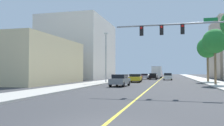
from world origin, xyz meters
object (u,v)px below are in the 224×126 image
at_px(palm_far, 208,48).
at_px(car_black, 153,76).
at_px(car_red, 137,77).
at_px(street_lamp, 106,55).
at_px(car_gray, 120,80).
at_px(car_yellow, 135,78).
at_px(car_white, 168,76).
at_px(traffic_signal_mast, 193,36).
at_px(car_silver, 145,76).
at_px(palm_mid, 215,42).
at_px(delivery_truck, 157,72).

height_order(palm_far, car_black, palm_far).
bearing_deg(car_red, palm_far, -9.24).
bearing_deg(street_lamp, car_gray, -60.50).
height_order(car_yellow, car_black, car_black).
xyz_separation_m(street_lamp, car_yellow, (3.97, 4.28, -3.74)).
bearing_deg(car_black, car_yellow, -96.39).
bearing_deg(car_red, car_white, 48.05).
bearing_deg(traffic_signal_mast, car_gray, 134.96).
height_order(car_silver, car_gray, car_gray).
relative_size(traffic_signal_mast, palm_mid, 1.32).
distance_m(street_lamp, car_yellow, 6.93).
bearing_deg(car_red, palm_mid, -42.14).
bearing_deg(car_red, car_black, 71.43).
relative_size(palm_far, car_gray, 1.86).
height_order(car_gray, car_white, car_gray).
xyz_separation_m(street_lamp, palm_mid, (15.82, -0.55, 1.51)).
bearing_deg(delivery_truck, car_white, -75.56).
relative_size(car_gray, car_white, 0.92).
bearing_deg(street_lamp, traffic_signal_mast, -51.18).
height_order(traffic_signal_mast, car_silver, traffic_signal_mast).
xyz_separation_m(car_white, car_black, (-3.23, 1.59, -0.03)).
distance_m(car_yellow, car_white, 13.49).
relative_size(car_yellow, delivery_truck, 0.58).
bearing_deg(traffic_signal_mast, car_yellow, 112.31).
relative_size(car_yellow, car_white, 0.95).
bearing_deg(palm_far, car_white, 129.23).
xyz_separation_m(street_lamp, car_silver, (3.83, 20.13, -3.78)).
xyz_separation_m(car_silver, car_white, (5.43, -3.44, 0.08)).
distance_m(car_silver, car_gray, 26.64).
height_order(street_lamp, car_red, street_lamp).
distance_m(car_silver, car_white, 6.43).
bearing_deg(delivery_truck, street_lamp, -100.84).
distance_m(traffic_signal_mast, car_black, 33.53).
xyz_separation_m(palm_mid, car_gray, (-12.14, -5.96, -5.21)).
height_order(street_lamp, palm_mid, street_lamp).
xyz_separation_m(palm_far, car_silver, (-12.33, 11.90, -5.27)).
distance_m(palm_mid, delivery_truck, 31.75).
relative_size(car_silver, car_red, 0.98).
bearing_deg(car_gray, car_silver, 92.31).
bearing_deg(street_lamp, car_black, 71.74).
relative_size(car_yellow, car_red, 0.98).
height_order(car_red, delivery_truck, delivery_truck).
height_order(traffic_signal_mast, car_yellow, traffic_signal_mast).
bearing_deg(car_red, delivery_truck, 80.08).
distance_m(car_white, delivery_truck, 13.11).
xyz_separation_m(car_yellow, delivery_truck, (2.28, 25.14, 0.96)).
xyz_separation_m(car_silver, car_gray, (-0.15, -26.64, 0.08)).
relative_size(palm_mid, car_gray, 1.84).
relative_size(palm_far, delivery_truck, 1.05).
xyz_separation_m(palm_mid, car_silver, (-11.99, 20.68, -5.29)).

